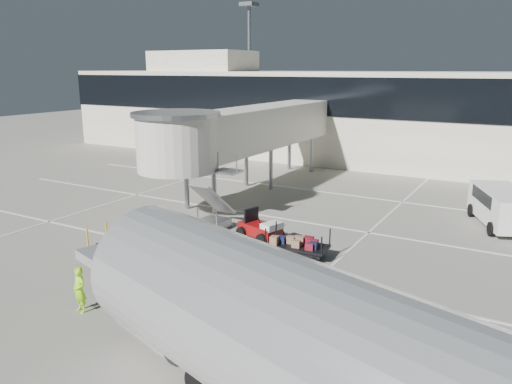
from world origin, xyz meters
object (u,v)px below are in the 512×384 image
minivan (502,204)px  belt_loader (163,149)px  suitcase_cart (298,246)px  baggage_tug (261,229)px  box_cart_near (133,243)px  ground_worker (79,290)px  box_cart_far (119,255)px

minivan → belt_loader: 31.09m
suitcase_cart → minivan: minivan is taller
minivan → belt_loader: minivan is taller
baggage_tug → box_cart_near: 6.21m
ground_worker → suitcase_cart: bearing=74.5°
ground_worker → belt_loader: size_ratio=0.38×
ground_worker → belt_loader: bearing=136.2°
box_cart_near → ground_worker: size_ratio=2.17×
box_cart_far → ground_worker: size_ratio=2.35×
baggage_tug → ground_worker: bearing=-83.4°
box_cart_near → ground_worker: (2.33, -5.09, 0.29)m
baggage_tug → box_cart_far: 7.06m
suitcase_cart → minivan: (7.56, 9.60, 0.71)m
minivan → belt_loader: size_ratio=1.30×
baggage_tug → box_cart_near: (-4.06, -4.70, -0.00)m
belt_loader → box_cart_far: bearing=-37.6°
box_cart_far → minivan: minivan is taller
belt_loader → ground_worker: bearing=-38.9°
baggage_tug → minivan: (10.13, 8.40, 0.66)m
suitcase_cart → minivan: size_ratio=0.61×
suitcase_cart → box_cart_near: (-6.64, -3.50, 0.05)m
box_cart_near → minivan: 19.33m
box_cart_near → baggage_tug: bearing=70.4°
baggage_tug → box_cart_far: bearing=-103.1°
baggage_tug → belt_loader: belt_loader is taller
ground_worker → minivan: size_ratio=0.29×
box_cart_near → box_cart_far: 1.53m
box_cart_near → box_cart_far: (0.56, -1.43, 0.02)m
suitcase_cart → ground_worker: size_ratio=2.07×
box_cart_near → ground_worker: ground_worker is taller
box_cart_near → belt_loader: 26.28m
suitcase_cart → box_cart_far: (-6.08, -4.93, 0.07)m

